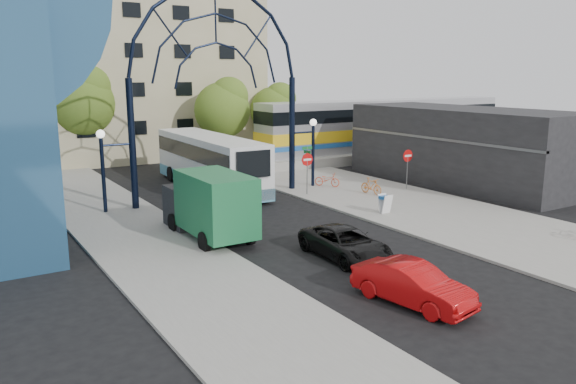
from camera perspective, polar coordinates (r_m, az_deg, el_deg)
ground at (r=21.76m, az=9.26°, el=-7.58°), size 120.00×120.00×0.00m
sidewalk_east at (r=29.90m, az=15.75°, el=-2.36°), size 8.00×56.00×0.12m
plaza_west at (r=23.58m, az=-12.88°, el=-6.03°), size 5.00×50.00×0.12m
gateway_arch at (r=32.36m, az=-7.30°, el=14.22°), size 13.64×0.44×12.10m
stop_sign at (r=33.38m, az=1.97°, el=2.92°), size 0.80×0.07×2.50m
do_not_enter_sign at (r=35.74m, az=12.06°, el=3.24°), size 0.76×0.07×2.48m
street_name_sign at (r=34.07m, az=1.96°, el=3.34°), size 0.70×0.70×2.80m
sandwich_board at (r=29.44m, az=9.83°, el=-0.94°), size 0.55×0.61×0.99m
commercial_block_east at (r=39.30m, az=17.36°, el=4.50°), size 6.00×16.00×5.00m
apartment_block at (r=52.65m, az=-15.11°, el=11.29°), size 20.00×12.10×14.00m
train_platform at (r=50.72m, az=9.88°, el=4.02°), size 32.00×5.00×0.80m
train_car at (r=50.45m, az=9.98°, el=6.84°), size 25.10×3.05×4.20m
tree_north_a at (r=45.81m, az=-6.54°, el=8.58°), size 4.48×4.48×7.00m
tree_north_b at (r=46.31m, az=-20.13°, el=8.80°), size 5.12×5.12×8.00m
tree_north_c at (r=50.43m, az=-1.31°, el=8.58°), size 4.16×4.16×6.50m
city_bus at (r=35.97m, az=-7.95°, el=3.10°), size 3.22×12.40×3.38m
green_truck at (r=25.15m, az=-8.09°, el=-1.29°), size 2.37×6.01×3.02m
black_suv at (r=22.46m, az=5.85°, el=-5.20°), size 2.17×4.48×1.23m
red_sedan at (r=18.43m, az=12.51°, el=-9.14°), size 2.09×4.23×1.33m
bike_near_a at (r=36.07m, az=4.00°, el=1.27°), size 1.41×1.73×0.88m
bike_near_b at (r=34.01m, az=8.46°, el=0.60°), size 0.66×1.67×0.98m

